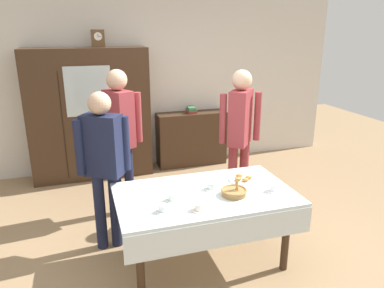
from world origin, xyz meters
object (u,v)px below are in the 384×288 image
object	(u,v)px
mantel_clock	(98,38)
spoon_mid_right	(180,181)
spoon_far_left	(154,186)
pastry_plate	(243,179)
dining_table	(206,204)
tea_cup_far_left	(273,189)
tea_cup_front_edge	(172,198)
tea_cup_far_right	(199,207)
person_behind_table_left	(240,127)
bookshelf_low	(191,139)
book_stack	(191,110)
person_beside_shelf	(104,157)
wall_cabinet	(90,115)
tea_cup_mid_right	(211,186)
tea_cup_near_right	(163,209)
bread_basket	(234,192)
person_behind_table_right	(120,128)

from	to	relation	value
mantel_clock	spoon_mid_right	distance (m)	2.64
spoon_far_left	pastry_plate	bearing A→B (deg)	-8.59
dining_table	tea_cup_far_left	size ratio (longest dim) A/B	12.53
tea_cup_far_left	tea_cup_front_edge	bearing A→B (deg)	174.18
tea_cup_far_right	person_behind_table_left	bearing A→B (deg)	52.84
bookshelf_low	book_stack	distance (m)	0.48
tea_cup_far_right	person_beside_shelf	bearing A→B (deg)	129.41
person_behind_table_left	dining_table	bearing A→B (deg)	-128.78
wall_cabinet	tea_cup_front_edge	world-z (taller)	wall_cabinet
wall_cabinet	person_behind_table_left	xyz separation A→B (m)	(1.65, -1.66, 0.10)
mantel_clock	bookshelf_low	distance (m)	2.12
tea_cup_far_left	person_behind_table_left	distance (m)	1.10
spoon_far_left	tea_cup_mid_right	bearing A→B (deg)	-25.09
book_stack	bookshelf_low	bearing A→B (deg)	0.00
tea_cup_near_right	tea_cup_far_left	world-z (taller)	same
tea_cup_near_right	pastry_plate	world-z (taller)	tea_cup_near_right
tea_cup_front_edge	pastry_plate	bearing A→B (deg)	15.64
bookshelf_low	tea_cup_near_right	world-z (taller)	bookshelf_low
tea_cup_mid_right	tea_cup_far_left	distance (m)	0.58
pastry_plate	person_behind_table_left	world-z (taller)	person_behind_table_left
dining_table	spoon_far_left	distance (m)	0.54
bread_basket	pastry_plate	xyz separation A→B (m)	(0.22, 0.28, -0.02)
tea_cup_far_left	person_beside_shelf	world-z (taller)	person_beside_shelf
dining_table	tea_cup_front_edge	size ratio (longest dim) A/B	12.53
tea_cup_near_right	pastry_plate	xyz separation A→B (m)	(0.90, 0.40, -0.01)
tea_cup_near_right	bread_basket	distance (m)	0.69
tea_cup_far_right	dining_table	bearing A→B (deg)	58.98
book_stack	tea_cup_mid_right	size ratio (longest dim) A/B	1.68
tea_cup_front_edge	tea_cup_mid_right	size ratio (longest dim) A/B	1.00
book_stack	spoon_mid_right	size ratio (longest dim) A/B	1.83
dining_table	bookshelf_low	distance (m)	2.73
pastry_plate	person_behind_table_right	bearing A→B (deg)	134.99
spoon_far_left	person_beside_shelf	xyz separation A→B (m)	(-0.44, 0.25, 0.25)
dining_table	mantel_clock	bearing A→B (deg)	105.25
tea_cup_far_right	bread_basket	size ratio (longest dim) A/B	0.54
tea_cup_near_right	spoon_far_left	distance (m)	0.53
tea_cup_far_right	bread_basket	distance (m)	0.43
mantel_clock	spoon_far_left	size ratio (longest dim) A/B	2.02
tea_cup_front_edge	person_behind_table_left	xyz separation A→B (m)	(1.07, 0.95, 0.31)
book_stack	tea_cup_mid_right	bearing A→B (deg)	-103.21
tea_cup_far_left	person_beside_shelf	distance (m)	1.64
wall_cabinet	tea_cup_near_right	xyz separation A→B (m)	(0.45, -2.79, -0.20)
tea_cup_far_right	tea_cup_front_edge	size ratio (longest dim) A/B	1.00
tea_cup_far_left	book_stack	bearing A→B (deg)	88.69
bookshelf_low	tea_cup_far_right	xyz separation A→B (m)	(-0.84, -2.91, 0.32)
bread_basket	person_behind_table_right	bearing A→B (deg)	122.11
bookshelf_low	dining_table	bearing A→B (deg)	-104.41
spoon_far_left	person_behind_table_right	world-z (taller)	person_behind_table_right
person_beside_shelf	person_behind_table_left	distance (m)	1.64
pastry_plate	tea_cup_mid_right	bearing A→B (deg)	-164.88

